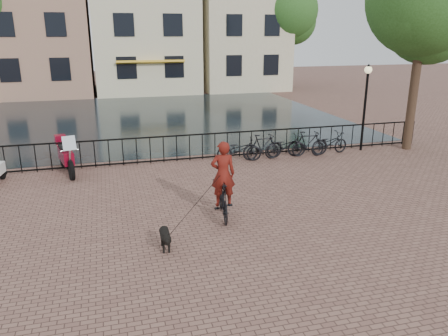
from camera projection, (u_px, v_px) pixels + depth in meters
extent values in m
plane|color=brown|center=(260.00, 260.00, 9.48)|extent=(100.00, 100.00, 0.00)
plane|color=black|center=(159.00, 117.00, 25.41)|extent=(20.00, 20.00, 0.00)
cube|color=black|center=(189.00, 135.00, 16.55)|extent=(20.00, 0.05, 0.05)
cube|color=black|center=(190.00, 158.00, 16.82)|extent=(20.00, 0.05, 0.05)
cube|color=#977658|center=(37.00, 14.00, 33.41)|extent=(7.50, 9.00, 12.00)
cube|color=beige|center=(143.00, 22.00, 35.57)|extent=(8.00, 9.00, 11.00)
cube|color=gold|center=(151.00, 62.00, 32.11)|extent=(5.00, 0.60, 0.15)
cube|color=#C3B691|center=(237.00, 13.00, 37.36)|extent=(7.00, 9.00, 12.50)
cylinder|color=black|center=(415.00, 82.00, 17.68)|extent=(0.36, 0.36, 5.60)
cylinder|color=black|center=(287.00, 54.00, 36.46)|extent=(0.36, 0.36, 5.95)
sphere|color=#244C19|center=(289.00, 10.00, 35.44)|extent=(4.76, 4.76, 4.76)
cylinder|color=black|center=(364.00, 112.00, 17.81)|extent=(0.10, 0.10, 3.20)
sphere|color=beige|center=(368.00, 70.00, 17.30)|extent=(0.30, 0.30, 0.30)
imported|color=black|center=(223.00, 198.00, 11.54)|extent=(0.75, 1.84, 1.07)
imported|color=#5D140D|center=(223.00, 168.00, 11.29)|extent=(0.83, 0.61, 2.10)
imported|color=black|center=(239.00, 150.00, 16.61)|extent=(1.79, 0.85, 0.90)
imported|color=black|center=(263.00, 147.00, 16.84)|extent=(1.70, 0.62, 1.00)
imported|color=black|center=(285.00, 146.00, 17.09)|extent=(1.73, 0.63, 0.90)
imported|color=black|center=(308.00, 144.00, 17.31)|extent=(1.70, 0.64, 1.00)
imported|color=black|center=(329.00, 143.00, 17.57)|extent=(1.79, 0.87, 0.90)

